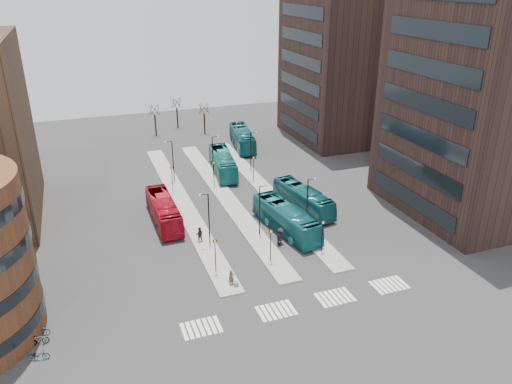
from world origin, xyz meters
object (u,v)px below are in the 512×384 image
object	(u,v)px
red_bus	(164,211)
commuter_c	(280,236)
teal_bus_a	(286,219)
teal_bus_c	(303,198)
teal_bus_d	(242,138)
bicycle_mid	(39,340)
commuter_a	(199,235)
suitcase	(236,285)
traveller	(231,278)
commuter_b	(279,238)
bicycle_far	(40,331)
bicycle_near	(38,355)
teal_bus_b	(223,163)

from	to	relation	value
red_bus	commuter_c	world-z (taller)	red_bus
teal_bus_a	teal_bus_c	distance (m)	6.53
teal_bus_d	bicycle_mid	xyz separation A→B (m)	(-32.10, -43.09, -1.21)
teal_bus_d	commuter_a	distance (m)	34.45
suitcase	traveller	bearing A→B (deg)	138.28
teal_bus_d	teal_bus_c	bearing A→B (deg)	-82.84
bicycle_mid	teal_bus_c	bearing A→B (deg)	-64.08
teal_bus_c	teal_bus_d	xyz separation A→B (m)	(0.78, 26.90, 0.15)
commuter_b	bicycle_mid	world-z (taller)	commuter_b
bicycle_far	commuter_a	bearing A→B (deg)	-46.56
commuter_b	commuter_c	distance (m)	0.49
teal_bus_d	commuter_c	xyz separation A→B (m)	(-6.97, -34.20, -0.77)
commuter_a	bicycle_mid	world-z (taller)	commuter_a
bicycle_far	suitcase	bearing A→B (deg)	-76.95
traveller	commuter_a	xyz separation A→B (m)	(-0.79, 9.55, 0.07)
teal_bus_c	teal_bus_d	bearing A→B (deg)	79.08
bicycle_near	bicycle_mid	bearing A→B (deg)	11.41
commuter_a	traveller	bearing A→B (deg)	110.75
teal_bus_d	bicycle_near	distance (m)	55.25
commuter_b	teal_bus_d	bearing A→B (deg)	-11.90
commuter_b	traveller	bearing A→B (deg)	128.05
teal_bus_d	bicycle_near	world-z (taller)	teal_bus_d
bicycle_near	bicycle_mid	xyz separation A→B (m)	(0.00, 1.85, 0.03)
traveller	commuter_c	distance (m)	9.86
traveller	commuter_a	bearing A→B (deg)	80.91
commuter_a	bicycle_far	world-z (taller)	commuter_a
traveller	bicycle_mid	bearing A→B (deg)	175.28
bicycle_near	bicycle_mid	distance (m)	1.85
teal_bus_d	bicycle_mid	world-z (taller)	teal_bus_d
traveller	bicycle_far	xyz separation A→B (m)	(-17.40, -1.53, -0.41)
teal_bus_a	bicycle_far	distance (m)	28.76
teal_bus_a	teal_bus_b	xyz separation A→B (m)	(-1.57, 20.82, 0.02)
teal_bus_d	bicycle_far	bearing A→B (deg)	-118.68
teal_bus_d	traveller	distance (m)	42.92
suitcase	bicycle_far	bearing A→B (deg)	-161.00
teal_bus_c	traveller	bearing A→B (deg)	-145.35
suitcase	traveller	size ratio (longest dim) A/B	0.34
teal_bus_c	commuter_a	xyz separation A→B (m)	(-14.71, -3.86, -0.61)
teal_bus_a	commuter_c	world-z (taller)	teal_bus_a
red_bus	commuter_b	size ratio (longest dim) A/B	6.03
commuter_c	traveller	bearing A→B (deg)	-30.67
teal_bus_d	commuter_b	distance (m)	35.32
bicycle_mid	commuter_a	bearing A→B (deg)	-54.82
bicycle_mid	suitcase	bearing A→B (deg)	-84.08
teal_bus_b	traveller	size ratio (longest dim) A/B	6.92
teal_bus_c	commuter_a	world-z (taller)	teal_bus_c
suitcase	bicycle_mid	size ratio (longest dim) A/B	0.37
traveller	teal_bus_c	bearing A→B (deg)	30.12
red_bus	traveller	distance (m)	16.34
commuter_b	bicycle_mid	xyz separation A→B (m)	(-24.78, -8.55, -0.46)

